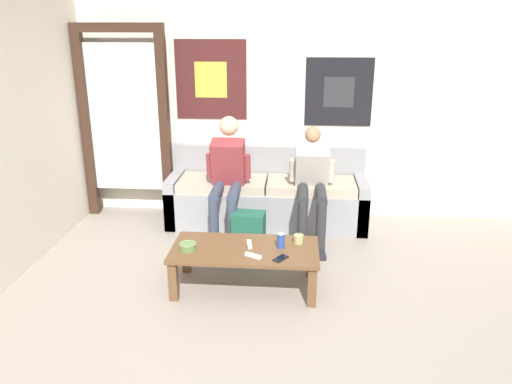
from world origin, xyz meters
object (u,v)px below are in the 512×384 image
at_px(couch, 267,197).
at_px(pillar_candle, 298,239).
at_px(game_controller_near_right, 249,244).
at_px(coffee_table, 245,254).
at_px(game_controller_near_left, 253,256).
at_px(cell_phone, 281,258).
at_px(backpack, 248,234).
at_px(person_seated_teen, 312,181).
at_px(ceramic_bowl, 188,246).
at_px(drink_can_blue, 281,241).
at_px(person_seated_adult, 227,173).

distance_m(couch, pillar_candle, 1.39).
xyz_separation_m(couch, game_controller_near_right, (-0.06, -1.43, 0.09)).
distance_m(coffee_table, pillar_candle, 0.48).
distance_m(game_controller_near_left, cell_phone, 0.22).
distance_m(backpack, game_controller_near_right, 0.67).
bearing_deg(coffee_table, cell_phone, -30.30).
bearing_deg(couch, person_seated_teen, -38.53).
relative_size(pillar_candle, cell_phone, 0.57).
relative_size(couch, person_seated_teen, 1.92).
height_order(ceramic_bowl, pillar_candle, pillar_candle).
bearing_deg(drink_can_blue, pillar_candle, 34.93).
distance_m(person_seated_teen, ceramic_bowl, 1.59).
bearing_deg(game_controller_near_right, person_seated_adult, 107.23).
height_order(person_seated_teen, cell_phone, person_seated_teen).
relative_size(person_seated_adult, game_controller_near_left, 8.61).
bearing_deg(pillar_candle, game_controller_near_left, -140.11).
bearing_deg(drink_can_blue, game_controller_near_left, -137.06).
relative_size(ceramic_bowl, pillar_candle, 1.72).
xyz_separation_m(person_seated_teen, ceramic_bowl, (-1.04, -1.18, -0.22)).
xyz_separation_m(coffee_table, drink_can_blue, (0.30, 0.04, 0.12)).
xyz_separation_m(pillar_candle, game_controller_near_right, (-0.41, -0.09, -0.02)).
distance_m(coffee_table, person_seated_adult, 1.21).
xyz_separation_m(person_seated_teen, drink_can_blue, (-0.28, -1.07, -0.19)).
relative_size(ceramic_bowl, cell_phone, 0.99).
xyz_separation_m(ceramic_bowl, drink_can_blue, (0.76, 0.11, 0.03)).
distance_m(person_seated_adult, drink_can_blue, 1.26).
distance_m(game_controller_near_right, cell_phone, 0.36).
height_order(person_seated_teen, game_controller_near_left, person_seated_teen).
distance_m(backpack, drink_can_blue, 0.78).
height_order(couch, game_controller_near_left, couch).
height_order(backpack, ceramic_bowl, ceramic_bowl).
bearing_deg(game_controller_near_left, backpack, 98.11).
height_order(game_controller_near_left, game_controller_near_right, same).
distance_m(ceramic_bowl, game_controller_near_right, 0.51).
bearing_deg(drink_can_blue, cell_phone, -88.17).
bearing_deg(game_controller_near_left, drink_can_blue, 42.94).
height_order(person_seated_teen, backpack, person_seated_teen).
bearing_deg(pillar_candle, couch, 104.56).
height_order(person_seated_adult, drink_can_blue, person_seated_adult).
distance_m(pillar_candle, game_controller_near_left, 0.47).
xyz_separation_m(coffee_table, person_seated_adult, (-0.30, 1.12, 0.37)).
bearing_deg(couch, game_controller_near_left, -90.41).
height_order(game_controller_near_right, cell_phone, game_controller_near_right).
relative_size(couch, drink_can_blue, 17.53).
xyz_separation_m(coffee_table, game_controller_near_right, (0.03, 0.05, 0.07)).
distance_m(couch, person_seated_teen, 0.69).
bearing_deg(backpack, game_controller_near_right, -83.71).
height_order(backpack, game_controller_near_right, backpack).
bearing_deg(cell_phone, backpack, 111.42).
bearing_deg(backpack, coffee_table, -86.84).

